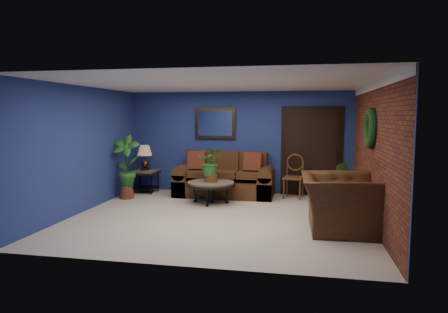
% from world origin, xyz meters
% --- Properties ---
extents(floor, '(5.50, 5.50, 0.00)m').
position_xyz_m(floor, '(0.00, 0.00, 0.00)').
color(floor, '#BDAE9C').
rests_on(floor, ground).
extents(wall_back, '(5.50, 0.04, 2.50)m').
position_xyz_m(wall_back, '(0.00, 2.50, 1.25)').
color(wall_back, navy).
rests_on(wall_back, ground).
extents(wall_left, '(0.04, 5.00, 2.50)m').
position_xyz_m(wall_left, '(-2.75, 0.00, 1.25)').
color(wall_left, navy).
rests_on(wall_left, ground).
extents(wall_right_brick, '(0.04, 5.00, 2.50)m').
position_xyz_m(wall_right_brick, '(2.75, 0.00, 1.25)').
color(wall_right_brick, brown).
rests_on(wall_right_brick, ground).
extents(ceiling, '(5.50, 5.00, 0.02)m').
position_xyz_m(ceiling, '(0.00, 0.00, 2.50)').
color(ceiling, white).
rests_on(ceiling, wall_back).
extents(crown_molding, '(0.03, 5.00, 0.14)m').
position_xyz_m(crown_molding, '(2.72, 0.00, 2.43)').
color(crown_molding, white).
rests_on(crown_molding, wall_right_brick).
extents(wall_mirror, '(1.02, 0.06, 0.77)m').
position_xyz_m(wall_mirror, '(-0.60, 2.46, 1.72)').
color(wall_mirror, '#412D15').
rests_on(wall_mirror, wall_back).
extents(closet_door, '(1.44, 0.06, 2.18)m').
position_xyz_m(closet_door, '(1.75, 2.47, 1.05)').
color(closet_door, black).
rests_on(closet_door, wall_back).
extents(wreath, '(0.16, 0.72, 0.72)m').
position_xyz_m(wreath, '(2.69, 0.05, 1.70)').
color(wreath, black).
rests_on(wreath, wall_right_brick).
extents(sofa, '(2.33, 1.01, 1.05)m').
position_xyz_m(sofa, '(-0.28, 2.09, 0.34)').
color(sofa, '#4C2E15').
rests_on(sofa, ground).
extents(coffee_table, '(1.09, 1.09, 0.47)m').
position_xyz_m(coffee_table, '(-0.42, 1.20, 0.41)').
color(coffee_table, '#4B4742').
rests_on(coffee_table, ground).
extents(end_table, '(0.62, 0.62, 0.56)m').
position_xyz_m(end_table, '(-2.30, 2.05, 0.43)').
color(end_table, '#4B4742').
rests_on(end_table, ground).
extents(table_lamp, '(0.36, 0.36, 0.60)m').
position_xyz_m(table_lamp, '(-2.30, 2.05, 0.95)').
color(table_lamp, '#412D15').
rests_on(table_lamp, end_table).
extents(side_chair, '(0.50, 0.50, 1.02)m').
position_xyz_m(side_chair, '(1.36, 2.12, 0.58)').
color(side_chair, brown).
rests_on(side_chair, ground).
extents(armchair, '(1.28, 1.45, 0.92)m').
position_xyz_m(armchair, '(2.15, -0.41, 0.46)').
color(armchair, '#4C2E15').
rests_on(armchair, ground).
extents(coffee_plant, '(0.64, 0.59, 0.75)m').
position_xyz_m(coffee_plant, '(-0.42, 1.20, 0.88)').
color(coffee_plant, brown).
rests_on(coffee_plant, coffee_table).
extents(floor_plant, '(0.44, 0.37, 0.88)m').
position_xyz_m(floor_plant, '(2.35, 1.95, 0.46)').
color(floor_plant, brown).
rests_on(floor_plant, ground).
extents(tall_plant, '(0.67, 0.47, 1.48)m').
position_xyz_m(tall_plant, '(-2.45, 1.30, 0.80)').
color(tall_plant, brown).
rests_on(tall_plant, ground).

